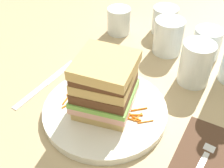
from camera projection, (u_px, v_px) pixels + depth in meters
name	position (u px, v px, depth m)	size (l,w,h in m)	color
ground_plane	(104.00, 107.00, 0.61)	(3.00, 3.00, 0.00)	tan
main_plate	(105.00, 110.00, 0.59)	(0.25, 0.25, 0.02)	white
sandwich	(105.00, 85.00, 0.55)	(0.13, 0.13, 0.13)	tan
carrot_shred_0	(79.00, 98.00, 0.61)	(0.00, 0.00, 0.02)	orange
carrot_shred_1	(81.00, 97.00, 0.61)	(0.00, 0.00, 0.02)	orange
carrot_shred_2	(71.00, 96.00, 0.61)	(0.00, 0.00, 0.02)	orange
carrot_shred_3	(68.00, 104.00, 0.59)	(0.00, 0.00, 0.03)	orange
carrot_shred_4	(74.00, 105.00, 0.59)	(0.00, 0.00, 0.02)	orange
carrot_shred_5	(65.00, 101.00, 0.60)	(0.00, 0.00, 0.02)	orange
carrot_shred_6	(72.00, 92.00, 0.62)	(0.00, 0.00, 0.03)	orange
carrot_shred_7	(138.00, 117.00, 0.57)	(0.00, 0.00, 0.03)	orange
carrot_shred_8	(137.00, 119.00, 0.56)	(0.00, 0.00, 0.02)	orange
carrot_shred_9	(139.00, 109.00, 0.58)	(0.00, 0.00, 0.03)	orange
carrot_shred_10	(146.00, 122.00, 0.56)	(0.00, 0.00, 0.03)	orange
carrot_shred_11	(128.00, 117.00, 0.57)	(0.00, 0.00, 0.02)	orange
carrot_shred_12	(131.00, 119.00, 0.56)	(0.00, 0.00, 0.03)	orange
carrot_shred_13	(135.00, 115.00, 0.57)	(0.00, 0.00, 0.03)	orange
napkin_dark	(207.00, 153.00, 0.52)	(0.10, 0.15, 0.00)	#4C3323
fork	(203.00, 160.00, 0.51)	(0.03, 0.17, 0.00)	silver
knife	(44.00, 84.00, 0.67)	(0.03, 0.20, 0.00)	silver
juice_glass	(196.00, 65.00, 0.65)	(0.07, 0.07, 0.10)	white
empty_tumbler_0	(163.00, 20.00, 0.82)	(0.07, 0.07, 0.08)	silver
empty_tumbler_1	(168.00, 36.00, 0.74)	(0.08, 0.08, 0.09)	silver
empty_tumbler_2	(119.00, 21.00, 0.82)	(0.07, 0.07, 0.07)	silver
empty_tumbler_3	(207.00, 43.00, 0.73)	(0.07, 0.07, 0.08)	silver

